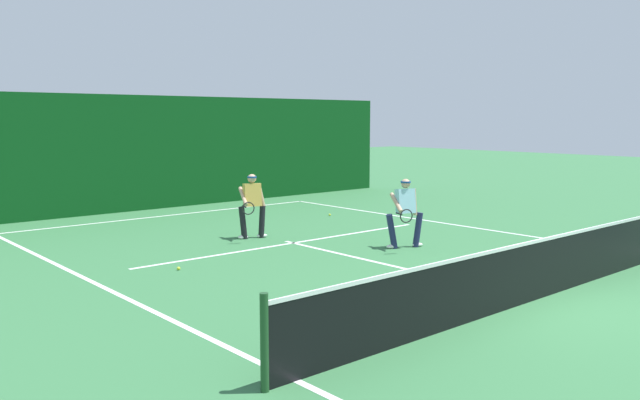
{
  "coord_description": "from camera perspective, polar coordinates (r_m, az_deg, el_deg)",
  "views": [
    {
      "loc": [
        -9.05,
        -5.23,
        2.82
      ],
      "look_at": [
        0.41,
        5.67,
        1.0
      ],
      "focal_mm": 36.37,
      "sensor_mm": 36.0,
      "label": 1
    }
  ],
  "objects": [
    {
      "name": "tennis_net",
      "position": [
        10.71,
        18.65,
        -5.73
      ],
      "size": [
        10.63,
        0.09,
        1.05
      ],
      "color": "#1E4723",
      "rests_on": "ground_plane"
    },
    {
      "name": "court_line_centre",
      "position": [
        12.69,
        5.96,
        -5.68
      ],
      "size": [
        0.1,
        6.4,
        0.01
      ],
      "primitive_type": "cube",
      "color": "white",
      "rests_on": "ground_plane"
    },
    {
      "name": "court_line_baseline_far",
      "position": [
        19.52,
        -12.87,
        -1.29
      ],
      "size": [
        9.7,
        0.1,
        0.01
      ],
      "primitive_type": "cube",
      "color": "white",
      "rests_on": "ground_plane"
    },
    {
      "name": "ground_plane",
      "position": [
        10.83,
        18.55,
        -8.29
      ],
      "size": [
        80.0,
        80.0,
        0.0
      ],
      "primitive_type": "plane",
      "color": "#357141"
    },
    {
      "name": "back_fence_windscreen",
      "position": [
        20.74,
        -15.06,
        4.02
      ],
      "size": [
        19.5,
        0.12,
        3.53
      ],
      "primitive_type": "cube",
      "color": "#0B4215",
      "rests_on": "ground_plane"
    },
    {
      "name": "player_near",
      "position": [
        14.23,
        7.51,
        -0.91
      ],
      "size": [
        1.04,
        0.86,
        1.52
      ],
      "rotation": [
        0.0,
        0.0,
        2.76
      ],
      "color": "#1E234C",
      "rests_on": "ground_plane"
    },
    {
      "name": "tennis_ball",
      "position": [
        18.88,
        0.86,
        -1.31
      ],
      "size": [
        0.07,
        0.07,
        0.07
      ],
      "primitive_type": "sphere",
      "color": "#D1E033",
      "rests_on": "ground_plane"
    },
    {
      "name": "player_far",
      "position": [
        15.31,
        -5.99,
        -0.3
      ],
      "size": [
        0.95,
        0.87,
        1.53
      ],
      "rotation": [
        0.0,
        0.0,
        2.82
      ],
      "color": "black",
      "rests_on": "ground_plane"
    },
    {
      "name": "court_line_service",
      "position": [
        14.8,
        -2.37,
        -3.79
      ],
      "size": [
        7.91,
        0.1,
        0.01
      ],
      "primitive_type": "cube",
      "color": "white",
      "rests_on": "ground_plane"
    },
    {
      "name": "court_line_sideline_left",
      "position": [
        7.28,
        -2.08,
        -15.59
      ],
      "size": [
        0.1,
        23.66,
        0.01
      ],
      "primitive_type": "cube",
      "color": "white",
      "rests_on": "ground_plane"
    },
    {
      "name": "tennis_ball_extra",
      "position": [
        12.46,
        -12.34,
        -5.9
      ],
      "size": [
        0.07,
        0.07,
        0.07
      ],
      "primitive_type": "sphere",
      "color": "#D1E033",
      "rests_on": "ground_plane"
    }
  ]
}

